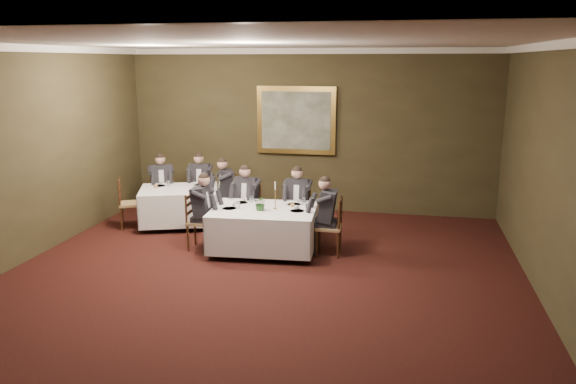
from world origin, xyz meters
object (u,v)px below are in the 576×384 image
at_px(diner_main_endright, 329,225).
at_px(painting, 296,120).
at_px(table_main, 264,226).
at_px(diner_sec_endright, 227,199).
at_px(chair_main_backleft, 248,220).
at_px(diner_main_backright, 298,210).
at_px(table_second, 180,204).
at_px(chair_sec_endleft, 130,214).
at_px(diner_sec_backright, 201,191).
at_px(diner_main_endleft, 201,220).
at_px(diner_sec_backleft, 162,193).
at_px(chair_main_backright, 298,222).
at_px(diner_main_backleft, 247,208).
at_px(chair_sec_endright, 228,210).
at_px(chair_main_endleft, 201,233).
at_px(chair_main_endright, 329,238).
at_px(chair_sec_backleft, 162,203).
at_px(centerpiece, 261,202).
at_px(chair_sec_backright, 201,202).
at_px(candlestick, 275,198).

distance_m(diner_main_endright, painting, 3.37).
height_order(table_main, diner_sec_endright, diner_sec_endright).
relative_size(chair_main_backleft, diner_main_backright, 0.74).
bearing_deg(table_second, chair_sec_endleft, -160.29).
xyz_separation_m(diner_main_backright, diner_sec_backright, (-2.33, 1.09, 0.00)).
distance_m(diner_main_endleft, painting, 3.50).
height_order(diner_sec_backleft, diner_sec_backright, same).
xyz_separation_m(chair_main_backleft, chair_main_backright, (0.96, 0.07, 0.00)).
distance_m(diner_main_backright, painting, 2.48).
relative_size(diner_main_backleft, diner_main_endleft, 1.00).
relative_size(table_second, chair_sec_endright, 1.84).
height_order(diner_main_backright, diner_sec_endright, same).
height_order(diner_main_endleft, diner_sec_endright, same).
bearing_deg(diner_sec_backleft, chair_main_backright, 136.88).
height_order(chair_main_endleft, chair_sec_endright, same).
bearing_deg(chair_main_backleft, chair_main_endright, 162.19).
bearing_deg(diner_main_backright, diner_sec_backright, -23.98).
bearing_deg(diner_sec_backright, chair_sec_backleft, 8.94).
distance_m(diner_main_endleft, centerpiece, 1.17).
distance_m(table_second, chair_main_backright, 2.47).
bearing_deg(diner_sec_backright, diner_main_endleft, 100.65).
height_order(diner_sec_backleft, painting, painting).
xyz_separation_m(diner_main_backright, diner_sec_backleft, (-3.10, 0.81, 0.00)).
bearing_deg(diner_main_backright, chair_main_backleft, 4.32).
bearing_deg(diner_main_endleft, chair_main_endright, 92.12).
xyz_separation_m(chair_sec_backright, painting, (1.91, 0.85, 1.70)).
bearing_deg(candlestick, diner_main_backleft, 131.72).
distance_m(chair_sec_backright, chair_sec_endright, 0.96).
xyz_separation_m(diner_main_backright, diner_main_endright, (0.70, -0.86, 0.00)).
distance_m(diner_main_endleft, chair_sec_endleft, 2.05).
xyz_separation_m(chair_sec_backright, chair_sec_endright, (0.79, -0.55, 0.00)).
height_order(chair_sec_backleft, centerpiece, centerpiece).
bearing_deg(diner_sec_backleft, chair_sec_backleft, -90.00).
bearing_deg(candlestick, chair_sec_endright, 132.51).
bearing_deg(diner_main_endright, chair_sec_endleft, 78.21).
bearing_deg(chair_main_backright, chair_main_endleft, 34.65).
bearing_deg(chair_main_endright, table_second, 69.89).
distance_m(chair_main_backleft, diner_sec_backleft, 2.32).
relative_size(diner_main_backleft, diner_main_endright, 1.00).
distance_m(table_second, chair_main_endright, 3.36).
height_order(diner_main_backleft, painting, painting).
distance_m(chair_main_backright, diner_sec_endright, 1.66).
bearing_deg(chair_main_backleft, chair_main_backright, -168.08).
relative_size(diner_main_backright, candlestick, 2.73).
xyz_separation_m(table_main, chair_main_endright, (1.13, 0.08, -0.17)).
height_order(diner_main_backright, chair_main_endleft, diner_main_backright).
bearing_deg(diner_main_backleft, chair_main_backleft, -90.00).
relative_size(chair_main_backright, diner_sec_backleft, 0.74).
height_order(diner_main_backleft, diner_main_endright, same).
relative_size(diner_main_endright, diner_sec_endright, 1.00).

